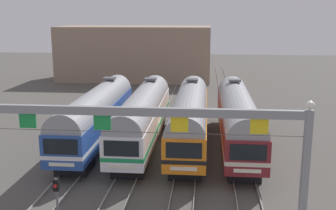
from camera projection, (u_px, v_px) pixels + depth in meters
ground_plane at (166, 146)px, 35.51m from camera, size 160.00×160.00×0.00m
track_bed at (179, 103)px, 52.01m from camera, size 13.49×70.00×0.15m
commuter_train_blue at (97, 114)px, 35.46m from camera, size 2.88×18.06×5.05m
commuter_train_white at (143, 115)px, 35.10m from camera, size 2.88×18.06×5.05m
commuter_train_orange at (190, 116)px, 34.74m from camera, size 2.88×18.06×5.05m
commuter_train_maroon at (238, 117)px, 34.38m from camera, size 2.88×18.06×5.05m
catenary_gantry at (141, 133)px, 21.27m from camera, size 17.23×0.44×6.97m
yard_signal_mast at (57, 197)px, 20.60m from camera, size 0.28×0.35×3.17m
maintenance_building at (135, 53)px, 69.85m from camera, size 25.16×10.00×8.92m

